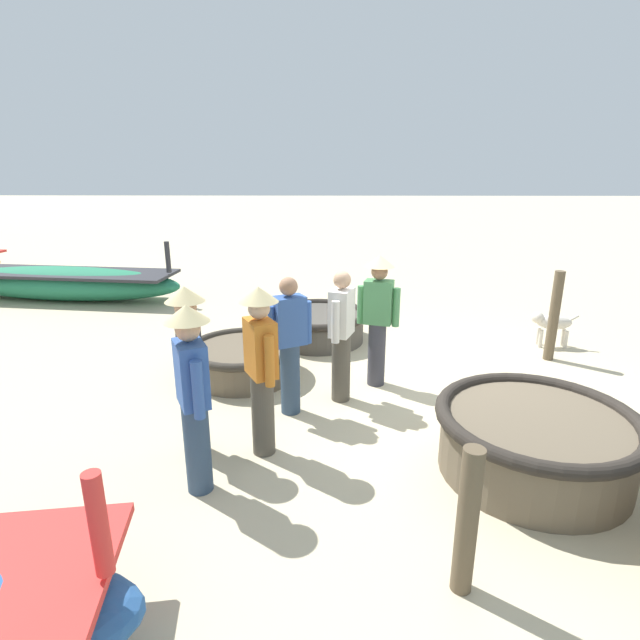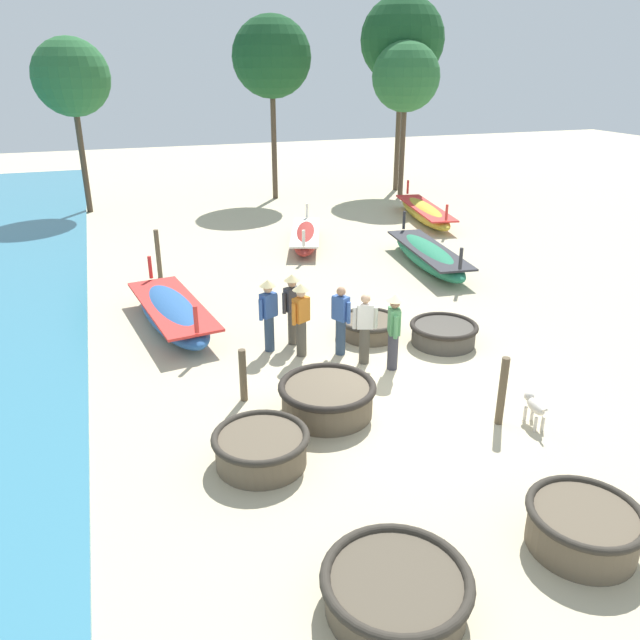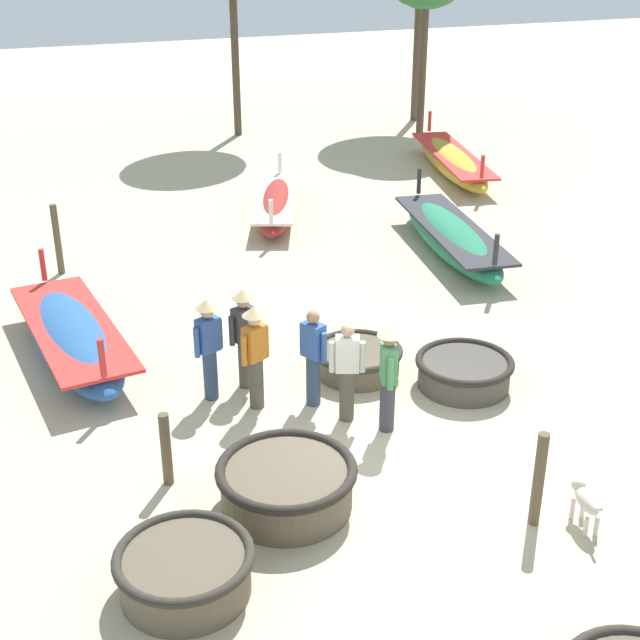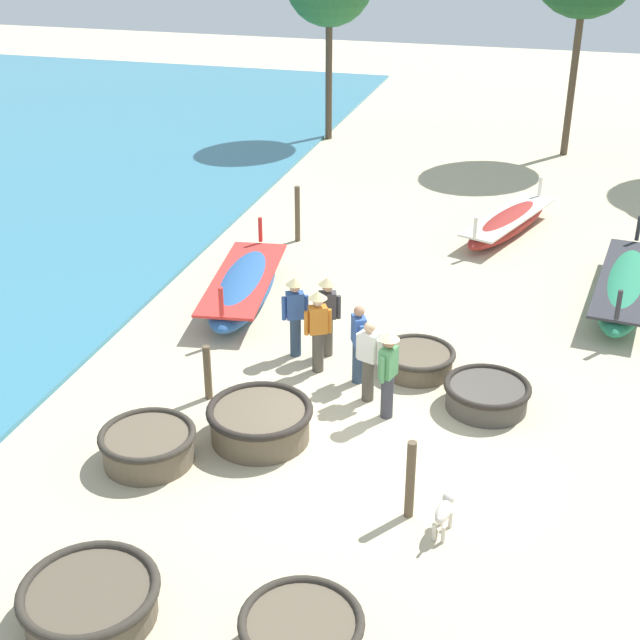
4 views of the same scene
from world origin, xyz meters
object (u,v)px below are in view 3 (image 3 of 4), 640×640
at_px(coracle_front_left, 357,359).
at_px(mooring_post_inland, 539,479).
at_px(fisherman_standing_right, 244,332).
at_px(mooring_post_mid_beach, 57,239).
at_px(dog, 585,500).
at_px(coracle_nearest, 185,570).
at_px(long_boat_ochre_hull, 276,204).
at_px(fisherman_hauling, 255,351).
at_px(mooring_post_shoreline, 166,449).
at_px(fisherman_standing_left, 209,343).
at_px(fisherman_with_hat, 347,369).
at_px(fisherman_by_coracle, 388,372).
at_px(long_boat_red_hull, 452,237).
at_px(coracle_center, 464,371).
at_px(long_boat_green_hull, 452,162).
at_px(long_boat_blue_hull, 73,337).
at_px(coracle_far_right, 287,484).
at_px(fisherman_crouching, 313,355).

bearing_deg(coracle_front_left, mooring_post_inland, -81.34).
bearing_deg(fisherman_standing_right, mooring_post_mid_beach, 112.42).
relative_size(coracle_front_left, dog, 2.15).
relative_size(coracle_nearest, long_boat_ochre_hull, 0.36).
relative_size(fisherman_hauling, mooring_post_shoreline, 1.58).
bearing_deg(fisherman_standing_left, coracle_nearest, -106.78).
height_order(long_boat_ochre_hull, fisherman_with_hat, fisherman_with_hat).
distance_m(fisherman_by_coracle, mooring_post_inland, 2.75).
height_order(long_boat_red_hull, fisherman_standing_left, fisherman_standing_left).
relative_size(coracle_center, fisherman_standing_left, 0.93).
distance_m(coracle_nearest, fisherman_with_hat, 4.14).
bearing_deg(fisherman_hauling, long_boat_green_hull, 50.49).
relative_size(coracle_center, long_boat_blue_hull, 0.34).
xyz_separation_m(coracle_nearest, fisherman_standing_left, (1.23, 4.09, 0.65)).
xyz_separation_m(coracle_far_right, coracle_nearest, (-1.53, -1.11, -0.03)).
bearing_deg(fisherman_with_hat, long_boat_green_hull, 56.47).
relative_size(long_boat_blue_hull, fisherman_with_hat, 2.92).
height_order(long_boat_green_hull, mooring_post_shoreline, long_boat_green_hull).
xyz_separation_m(long_boat_blue_hull, fisherman_crouching, (3.30, -2.80, 0.48)).
bearing_deg(mooring_post_inland, long_boat_red_hull, 69.51).
bearing_deg(coracle_nearest, fisherman_hauling, 63.10).
bearing_deg(fisherman_by_coracle, coracle_nearest, -145.54).
bearing_deg(coracle_nearest, mooring_post_inland, -2.98).
xyz_separation_m(dog, mooring_post_shoreline, (-4.67, 2.55, 0.16)).
relative_size(fisherman_by_coracle, fisherman_with_hat, 1.06).
bearing_deg(long_boat_red_hull, fisherman_standing_right, -143.83).
xyz_separation_m(long_boat_green_hull, dog, (-5.51, -14.42, 0.03)).
bearing_deg(long_boat_red_hull, coracle_front_left, -131.84).
bearing_deg(coracle_nearest, coracle_center, 31.58).
height_order(coracle_front_left, coracle_nearest, coracle_nearest).
xyz_separation_m(fisherman_by_coracle, fisherman_hauling, (-1.61, 1.24, 0.00)).
bearing_deg(mooring_post_mid_beach, fisherman_hauling, -69.72).
xyz_separation_m(coracle_center, mooring_post_shoreline, (-4.90, -1.03, 0.26)).
xyz_separation_m(long_boat_red_hull, mooring_post_inland, (-3.24, -8.68, 0.29)).
height_order(fisherman_with_hat, dog, fisherman_with_hat).
distance_m(long_boat_red_hull, dog, 9.31).
xyz_separation_m(fisherman_by_coracle, dog, (1.43, -2.81, -0.59)).
height_order(coracle_center, mooring_post_mid_beach, mooring_post_mid_beach).
relative_size(coracle_center, fisherman_hauling, 0.93).
height_order(long_boat_blue_hull, dog, long_boat_blue_hull).
relative_size(long_boat_ochre_hull, long_boat_green_hull, 0.79).
height_order(coracle_front_left, coracle_center, coracle_center).
xyz_separation_m(fisherman_standing_left, fisherman_hauling, (0.60, -0.48, 0.00)).
xyz_separation_m(mooring_post_inland, mooring_post_mid_beach, (-4.87, 10.28, 0.09)).
bearing_deg(coracle_far_right, fisherman_by_coracle, 33.18).
distance_m(long_boat_blue_hull, fisherman_with_hat, 4.98).
bearing_deg(mooring_post_mid_beach, fisherman_standing_right, -67.58).
bearing_deg(long_boat_green_hull, fisherman_standing_right, -131.37).
distance_m(long_boat_blue_hull, long_boat_ochre_hull, 7.90).
relative_size(long_boat_ochre_hull, mooring_post_shoreline, 4.15).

